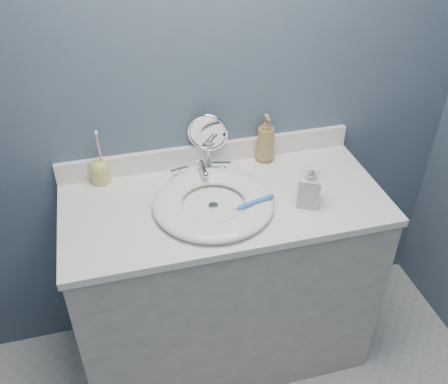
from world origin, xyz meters
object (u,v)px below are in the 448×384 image
object	(u,v)px
soap_bottle_amber	(266,138)
toothbrush_holder	(100,171)
soap_bottle_clear	(310,184)
makeup_mirror	(208,139)

from	to	relation	value
soap_bottle_amber	toothbrush_holder	distance (m)	0.68
soap_bottle_clear	toothbrush_holder	bearing A→B (deg)	-178.42
makeup_mirror	soap_bottle_amber	distance (m)	0.24
soap_bottle_clear	toothbrush_holder	distance (m)	0.81
soap_bottle_amber	soap_bottle_clear	world-z (taller)	soap_bottle_amber
soap_bottle_amber	toothbrush_holder	bearing A→B (deg)	-176.48
soap_bottle_amber	toothbrush_holder	size ratio (longest dim) A/B	0.92
soap_bottle_clear	toothbrush_holder	world-z (taller)	toothbrush_holder
soap_bottle_amber	soap_bottle_clear	xyz separation A→B (m)	(0.06, -0.33, -0.02)
soap_bottle_amber	makeup_mirror	bearing A→B (deg)	-177.24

